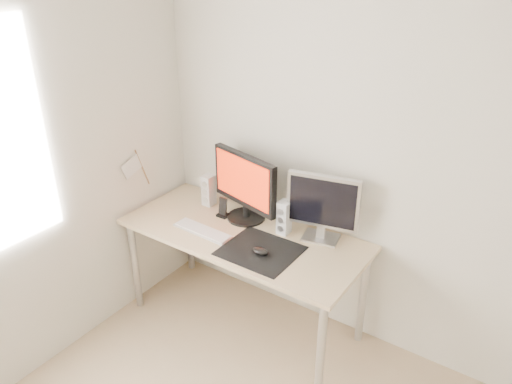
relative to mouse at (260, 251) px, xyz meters
The scene contains 11 objects.
wall_back 1.00m from the mouse, 36.49° to the left, with size 3.50×3.50×0.00m, color silver.
mousepad 0.04m from the mouse, 123.69° to the left, with size 0.45×0.40×0.00m, color black.
mouse is the anchor object (origin of this frame).
desk 0.29m from the mouse, 147.96° to the left, with size 1.60×0.70×0.73m.
main_monitor 0.50m from the mouse, 137.31° to the left, with size 0.55×0.31×0.47m.
second_monitor 0.47m from the mouse, 59.03° to the left, with size 0.45×0.20×0.43m.
speaker_left 0.74m from the mouse, 153.87° to the left, with size 0.07×0.09×0.22m.
speaker_right 0.30m from the mouse, 92.80° to the left, with size 0.07×0.09×0.22m.
keyboard 0.45m from the mouse, behind, with size 0.42×0.13×0.02m.
phone_dock 0.53m from the mouse, 152.64° to the left, with size 0.08×0.07×0.14m.
pennant 1.06m from the mouse, behind, with size 0.01×0.23×0.29m.
Camera 1 is at (0.69, -0.85, 2.40)m, focal length 35.00 mm.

